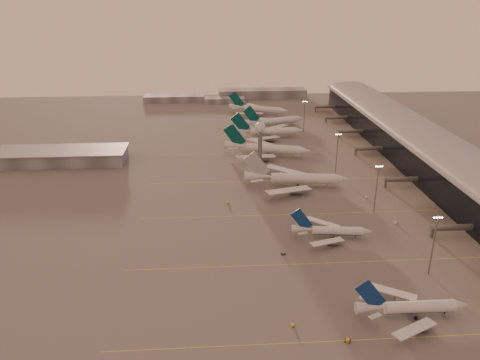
{
  "coord_description": "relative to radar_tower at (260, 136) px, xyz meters",
  "views": [
    {
      "loc": [
        -25.21,
        -149.39,
        100.84
      ],
      "look_at": [
        -10.13,
        75.48,
        10.69
      ],
      "focal_mm": 35.0,
      "sensor_mm": 36.0,
      "label": 1
    }
  ],
  "objects": [
    {
      "name": "gsv_truck_b",
      "position": [
        56.43,
        -78.2,
        -19.71
      ],
      "size": [
        6.22,
        2.86,
        2.42
      ],
      "color": "silver",
      "rests_on": "ground"
    },
    {
      "name": "distant_horizon",
      "position": [
        -2.38,
        205.14,
        -17.06
      ],
      "size": [
        165.0,
        37.5,
        9.0
      ],
      "color": "slate",
      "rests_on": "ground"
    },
    {
      "name": "mast_d",
      "position": [
        43.0,
        80.0,
        -7.21
      ],
      "size": [
        3.6,
        0.56,
        25.0
      ],
      "color": "slate",
      "rests_on": "ground"
    },
    {
      "name": "narrowbody_mid",
      "position": [
        22.29,
        -89.32,
        -18.11
      ],
      "size": [
        35.87,
        28.48,
        14.04
      ],
      "color": "silver",
      "rests_on": "ground"
    },
    {
      "name": "ground",
      "position": [
        -5.0,
        -120.0,
        -20.95
      ],
      "size": [
        700.0,
        700.0,
        0.0
      ],
      "primitive_type": "plane",
      "color": "#555353",
      "rests_on": "ground"
    },
    {
      "name": "widebody_white",
      "position": [
        17.37,
        -29.8,
        -17.38
      ],
      "size": [
        58.48,
        46.61,
        20.6
      ],
      "color": "silver",
      "rests_on": "ground"
    },
    {
      "name": "radar_tower",
      "position": [
        0.0,
        0.0,
        0.0
      ],
      "size": [
        6.4,
        6.4,
        31.1
      ],
      "color": "slate",
      "rests_on": "ground"
    },
    {
      "name": "gsv_truck_c",
      "position": [
        -21.54,
        -50.33,
        -19.77
      ],
      "size": [
        6.07,
        3.4,
        2.32
      ],
      "color": "gold",
      "rests_on": "ground"
    },
    {
      "name": "taxiway_markings",
      "position": [
        25.0,
        -64.0,
        -20.94
      ],
      "size": [
        180.0,
        185.25,
        0.02
      ],
      "color": "gold",
      "rests_on": "ground"
    },
    {
      "name": "mast_b",
      "position": [
        50.0,
        -65.0,
        -7.21
      ],
      "size": [
        3.6,
        0.56,
        25.0
      ],
      "color": "slate",
      "rests_on": "ground"
    },
    {
      "name": "gsv_catering_a",
      "position": [
        45.8,
        -138.32,
        -18.85
      ],
      "size": [
        5.42,
        3.12,
        4.2
      ],
      "color": "silver",
      "rests_on": "ground"
    },
    {
      "name": "mast_c",
      "position": [
        45.0,
        -10.0,
        -7.21
      ],
      "size": [
        3.6,
        0.56,
        25.0
      ],
      "color": "slate",
      "rests_on": "ground"
    },
    {
      "name": "greentail_d",
      "position": [
        13.72,
        139.76,
        -17.49
      ],
      "size": [
        51.73,
        41.06,
        19.6
      ],
      "color": "silver",
      "rests_on": "ground"
    },
    {
      "name": "hangar",
      "position": [
        -125.0,
        20.0,
        -16.63
      ],
      "size": [
        82.0,
        27.0,
        8.5
      ],
      "color": "slate",
      "rests_on": "ground"
    },
    {
      "name": "terminal",
      "position": [
        102.88,
        -9.91,
        -10.43
      ],
      "size": [
        57.0,
        362.0,
        23.04
      ],
      "color": "black",
      "rests_on": "ground"
    },
    {
      "name": "mast_a",
      "position": [
        53.0,
        -120.0,
        -7.21
      ],
      "size": [
        3.6,
        0.56,
        25.0
      ],
      "color": "slate",
      "rests_on": "ground"
    },
    {
      "name": "greentail_a",
      "position": [
        7.49,
        24.49,
        -17.23
      ],
      "size": [
        56.66,
        45.15,
        21.08
      ],
      "color": "silver",
      "rests_on": "ground"
    },
    {
      "name": "greentail_b",
      "position": [
        13.27,
        66.36,
        -17.42
      ],
      "size": [
        54.97,
        44.36,
        19.96
      ],
      "color": "silver",
      "rests_on": "ground"
    },
    {
      "name": "gsv_truck_d",
      "position": [
        -16.53,
        11.05,
        -19.85
      ],
      "size": [
        3.52,
        5.69,
        2.16
      ],
      "color": "silver",
      "rests_on": "ground"
    },
    {
      "name": "gsv_tug_near",
      "position": [
        11.0,
        -155.57,
        -20.41
      ],
      "size": [
        3.61,
        4.23,
        1.04
      ],
      "color": "gold",
      "rests_on": "ground"
    },
    {
      "name": "gsv_tug_far",
      "position": [
        11.54,
        -10.71,
        -20.38
      ],
      "size": [
        3.83,
        4.51,
        1.11
      ],
      "color": "silver",
      "rests_on": "ground"
    },
    {
      "name": "narrowbody_near",
      "position": [
        35.46,
        -144.89,
        -17.85
      ],
      "size": [
        39.19,
        31.32,
        15.32
      ],
      "color": "silver",
      "rests_on": "ground"
    },
    {
      "name": "greentail_c",
      "position": [
        22.41,
        96.72,
        -17.52
      ],
      "size": [
        51.86,
        41.26,
        19.42
      ],
      "color": "silver",
      "rests_on": "ground"
    },
    {
      "name": "gsv_tug_mid",
      "position": [
        -1.02,
        -102.34,
        -20.46
      ],
      "size": [
        3.34,
        3.9,
        0.96
      ],
      "color": "#5B5D60",
      "rests_on": "ground"
    },
    {
      "name": "gsv_catering_b",
      "position": [
        51.65,
        -48.34,
        -19.12
      ],
      "size": [
        4.88,
        3.45,
        3.66
      ],
      "color": "silver",
      "rests_on": "ground"
    },
    {
      "name": "gsv_truck_a",
      "position": [
        -4.46,
        -147.34,
        -19.91
      ],
      "size": [
        5.08,
        2.03,
        2.03
      ],
      "color": "gold",
      "rests_on": "ground"
    }
  ]
}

